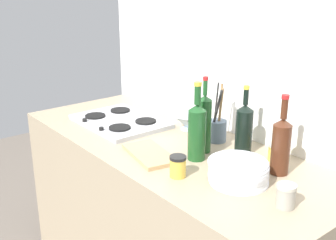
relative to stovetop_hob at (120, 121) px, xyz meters
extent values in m
cube|color=tan|center=(0.40, 0.02, -0.46)|extent=(1.80, 0.70, 0.90)
cube|color=white|center=(0.40, 0.40, 0.27)|extent=(1.90, 0.06, 2.37)
cube|color=#B2B2B7|center=(0.00, 0.00, 0.00)|extent=(0.51, 0.37, 0.02)
cylinder|color=black|center=(-0.13, -0.08, 0.02)|extent=(0.11, 0.11, 0.01)
cylinder|color=black|center=(0.13, -0.08, 0.02)|extent=(0.11, 0.11, 0.01)
cylinder|color=black|center=(-0.13, 0.08, 0.02)|extent=(0.11, 0.11, 0.01)
cylinder|color=black|center=(0.13, 0.08, 0.02)|extent=(0.11, 0.11, 0.01)
cylinder|color=black|center=(-0.09, -0.17, 0.02)|extent=(0.02, 0.02, 0.02)
cylinder|color=black|center=(0.09, -0.17, 0.02)|extent=(0.02, 0.02, 0.02)
cylinder|color=white|center=(0.89, -0.02, -0.01)|extent=(0.23, 0.23, 0.01)
cylinder|color=white|center=(0.89, -0.02, 0.00)|extent=(0.23, 0.23, 0.01)
cylinder|color=white|center=(0.89, -0.03, 0.01)|extent=(0.23, 0.23, 0.01)
cylinder|color=white|center=(0.89, -0.02, 0.02)|extent=(0.23, 0.23, 0.01)
cylinder|color=white|center=(0.89, -0.03, 0.04)|extent=(0.23, 0.23, 0.01)
cylinder|color=white|center=(0.89, -0.03, 0.05)|extent=(0.23, 0.23, 0.01)
cylinder|color=white|center=(0.89, -0.02, 0.06)|extent=(0.23, 0.23, 0.01)
cylinder|color=white|center=(0.88, -0.03, 0.07)|extent=(0.23, 0.23, 0.01)
cylinder|color=#19471E|center=(0.58, 0.09, 0.11)|extent=(0.06, 0.06, 0.25)
cone|color=#19471E|center=(0.58, 0.09, 0.24)|extent=(0.06, 0.06, 0.02)
cylinder|color=#19471E|center=(0.58, 0.09, 0.29)|extent=(0.02, 0.02, 0.07)
cylinder|color=#B21E1E|center=(0.58, 0.09, 0.33)|extent=(0.02, 0.02, 0.02)
cylinder|color=black|center=(0.70, 0.21, 0.09)|extent=(0.08, 0.08, 0.20)
cone|color=black|center=(0.70, 0.21, 0.20)|extent=(0.08, 0.08, 0.03)
cylinder|color=black|center=(0.70, 0.21, 0.25)|extent=(0.02, 0.02, 0.07)
cylinder|color=gold|center=(0.70, 0.21, 0.29)|extent=(0.03, 0.03, 0.02)
cylinder|color=#472314|center=(0.94, 0.17, 0.09)|extent=(0.08, 0.08, 0.21)
cone|color=#472314|center=(0.94, 0.17, 0.21)|extent=(0.08, 0.08, 0.03)
cylinder|color=#472314|center=(0.94, 0.17, 0.26)|extent=(0.03, 0.03, 0.08)
cylinder|color=#B21E1E|center=(0.94, 0.17, 0.31)|extent=(0.03, 0.03, 0.02)
cylinder|color=#19471E|center=(0.62, 0.00, 0.10)|extent=(0.08, 0.08, 0.22)
cone|color=#19471E|center=(0.62, 0.00, 0.22)|extent=(0.08, 0.08, 0.03)
cylinder|color=#19471E|center=(0.62, 0.00, 0.28)|extent=(0.03, 0.03, 0.08)
cylinder|color=gold|center=(0.62, 0.00, 0.33)|extent=(0.03, 0.03, 0.02)
cylinder|color=silver|center=(0.31, 0.22, -0.01)|extent=(0.07, 0.07, 0.01)
cone|color=silver|center=(0.31, 0.22, 0.03)|extent=(0.16, 0.16, 0.07)
cylinder|color=slate|center=(0.52, 0.23, 0.04)|extent=(0.09, 0.09, 0.11)
cylinder|color=#997247|center=(0.52, 0.24, 0.15)|extent=(0.02, 0.02, 0.25)
cylinder|color=#262626|center=(0.53, 0.21, 0.14)|extent=(0.04, 0.04, 0.22)
cylinder|color=#997247|center=(0.53, 0.23, 0.14)|extent=(0.03, 0.02, 0.23)
cylinder|color=#262626|center=(0.50, 0.24, 0.15)|extent=(0.04, 0.02, 0.25)
cylinder|color=gold|center=(0.85, 0.26, 0.02)|extent=(0.06, 0.06, 0.06)
cylinder|color=beige|center=(0.85, 0.26, 0.06)|extent=(0.06, 0.06, 0.01)
cylinder|color=gold|center=(0.70, -0.17, 0.02)|extent=(0.07, 0.07, 0.08)
cylinder|color=black|center=(0.70, -0.17, 0.07)|extent=(0.07, 0.07, 0.01)
cylinder|color=#9E998C|center=(1.12, -0.04, 0.02)|extent=(0.07, 0.07, 0.07)
cylinder|color=beige|center=(1.12, -0.04, 0.07)|extent=(0.07, 0.07, 0.01)
cube|color=tan|center=(0.46, -0.14, 0.00)|extent=(0.32, 0.21, 0.02)
camera|label=1|loc=(1.86, -1.16, 0.74)|focal=44.62mm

